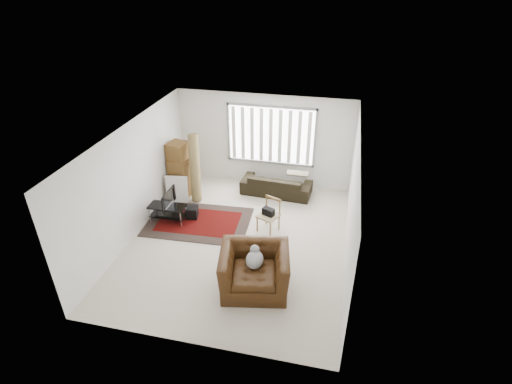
{
  "coord_description": "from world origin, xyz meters",
  "views": [
    {
      "loc": [
        2.1,
        -7.33,
        5.75
      ],
      "look_at": [
        0.3,
        0.62,
        1.05
      ],
      "focal_mm": 28.0,
      "sensor_mm": 36.0,
      "label": 1
    }
  ],
  "objects_px": {
    "sofa": "(276,182)",
    "armchair": "(254,267)",
    "moving_boxes": "(181,170)",
    "side_chair": "(269,214)",
    "tv_stand": "(168,210)"
  },
  "relations": [
    {
      "from": "sofa",
      "to": "armchair",
      "type": "xyz_separation_m",
      "value": [
        0.24,
        -3.84,
        0.13
      ]
    },
    {
      "from": "tv_stand",
      "to": "sofa",
      "type": "bearing_deg",
      "value": 39.47
    },
    {
      "from": "moving_boxes",
      "to": "tv_stand",
      "type": "bearing_deg",
      "value": -82.18
    },
    {
      "from": "armchair",
      "to": "moving_boxes",
      "type": "bearing_deg",
      "value": 120.43
    },
    {
      "from": "moving_boxes",
      "to": "armchair",
      "type": "bearing_deg",
      "value": -48.81
    },
    {
      "from": "tv_stand",
      "to": "moving_boxes",
      "type": "bearing_deg",
      "value": 97.82
    },
    {
      "from": "side_chair",
      "to": "armchair",
      "type": "xyz_separation_m",
      "value": [
        0.11,
        -2.02,
        0.04
      ]
    },
    {
      "from": "moving_boxes",
      "to": "side_chair",
      "type": "height_order",
      "value": "moving_boxes"
    },
    {
      "from": "side_chair",
      "to": "armchair",
      "type": "distance_m",
      "value": 2.03
    },
    {
      "from": "moving_boxes",
      "to": "sofa",
      "type": "height_order",
      "value": "moving_boxes"
    },
    {
      "from": "sofa",
      "to": "armchair",
      "type": "bearing_deg",
      "value": 97.45
    },
    {
      "from": "tv_stand",
      "to": "armchair",
      "type": "height_order",
      "value": "armchair"
    },
    {
      "from": "sofa",
      "to": "side_chair",
      "type": "xyz_separation_m",
      "value": [
        0.14,
        -1.81,
        0.09
      ]
    },
    {
      "from": "sofa",
      "to": "side_chair",
      "type": "bearing_deg",
      "value": 98.06
    },
    {
      "from": "tv_stand",
      "to": "side_chair",
      "type": "height_order",
      "value": "side_chair"
    }
  ]
}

